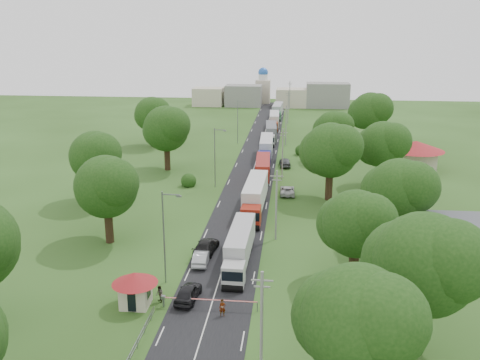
# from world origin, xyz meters

# --- Properties ---
(ground) EXTENTS (260.00, 260.00, 0.00)m
(ground) POSITION_xyz_m (0.00, 0.00, 0.00)
(ground) COLOR #284517
(ground) RESTS_ON ground
(road) EXTENTS (8.00, 200.00, 0.04)m
(road) POSITION_xyz_m (0.00, 20.00, 0.00)
(road) COLOR black
(road) RESTS_ON ground
(boom_barrier) EXTENTS (9.22, 0.35, 1.18)m
(boom_barrier) POSITION_xyz_m (-1.36, -25.00, 0.89)
(boom_barrier) COLOR slate
(boom_barrier) RESTS_ON ground
(guard_booth) EXTENTS (4.40, 4.40, 3.45)m
(guard_booth) POSITION_xyz_m (-7.20, -25.00, 2.16)
(guard_booth) COLOR beige
(guard_booth) RESTS_ON ground
(info_sign) EXTENTS (0.12, 3.10, 4.10)m
(info_sign) POSITION_xyz_m (5.20, 35.00, 3.00)
(info_sign) COLOR slate
(info_sign) RESTS_ON ground
(pole_0) EXTENTS (1.60, 0.24, 9.00)m
(pole_0) POSITION_xyz_m (5.50, -35.00, 4.68)
(pole_0) COLOR gray
(pole_0) RESTS_ON ground
(pole_1) EXTENTS (1.60, 0.24, 9.00)m
(pole_1) POSITION_xyz_m (5.50, -7.00, 4.68)
(pole_1) COLOR gray
(pole_1) RESTS_ON ground
(pole_2) EXTENTS (1.60, 0.24, 9.00)m
(pole_2) POSITION_xyz_m (5.50, 21.00, 4.68)
(pole_2) COLOR gray
(pole_2) RESTS_ON ground
(pole_3) EXTENTS (1.60, 0.24, 9.00)m
(pole_3) POSITION_xyz_m (5.50, 49.00, 4.68)
(pole_3) COLOR gray
(pole_3) RESTS_ON ground
(pole_4) EXTENTS (1.60, 0.24, 9.00)m
(pole_4) POSITION_xyz_m (5.50, 77.00, 4.68)
(pole_4) COLOR gray
(pole_4) RESTS_ON ground
(pole_5) EXTENTS (1.60, 0.24, 9.00)m
(pole_5) POSITION_xyz_m (5.50, 105.00, 4.68)
(pole_5) COLOR gray
(pole_5) RESTS_ON ground
(lamp_0) EXTENTS (2.03, 0.22, 10.00)m
(lamp_0) POSITION_xyz_m (-5.35, -20.00, 5.55)
(lamp_0) COLOR slate
(lamp_0) RESTS_ON ground
(lamp_1) EXTENTS (2.03, 0.22, 10.00)m
(lamp_1) POSITION_xyz_m (-5.35, 15.00, 5.55)
(lamp_1) COLOR slate
(lamp_1) RESTS_ON ground
(lamp_2) EXTENTS (2.03, 0.22, 10.00)m
(lamp_2) POSITION_xyz_m (-5.35, 50.00, 5.55)
(lamp_2) COLOR slate
(lamp_2) RESTS_ON ground
(tree_0) EXTENTS (8.80, 8.80, 11.07)m
(tree_0) POSITION_xyz_m (11.99, -37.84, 7.22)
(tree_0) COLOR #382616
(tree_0) RESTS_ON ground
(tree_1) EXTENTS (9.60, 9.60, 12.05)m
(tree_1) POSITION_xyz_m (17.99, -29.83, 7.85)
(tree_1) COLOR #382616
(tree_1) RESTS_ON ground
(tree_2) EXTENTS (8.00, 8.00, 10.10)m
(tree_2) POSITION_xyz_m (13.99, -17.86, 6.60)
(tree_2) COLOR #382616
(tree_2) RESTS_ON ground
(tree_3) EXTENTS (8.80, 8.80, 11.07)m
(tree_3) POSITION_xyz_m (19.99, -7.84, 7.22)
(tree_3) COLOR #382616
(tree_3) RESTS_ON ground
(tree_4) EXTENTS (9.60, 9.60, 12.05)m
(tree_4) POSITION_xyz_m (12.99, 10.17, 7.85)
(tree_4) COLOR #382616
(tree_4) RESTS_ON ground
(tree_5) EXTENTS (8.80, 8.80, 11.07)m
(tree_5) POSITION_xyz_m (21.99, 18.16, 7.22)
(tree_5) COLOR #382616
(tree_5) RESTS_ON ground
(tree_6) EXTENTS (8.00, 8.00, 10.10)m
(tree_6) POSITION_xyz_m (14.99, 35.14, 6.60)
(tree_6) COLOR #382616
(tree_6) RESTS_ON ground
(tree_7) EXTENTS (9.60, 9.60, 12.05)m
(tree_7) POSITION_xyz_m (23.99, 50.17, 7.85)
(tree_7) COLOR #382616
(tree_7) RESTS_ON ground
(tree_10) EXTENTS (8.80, 8.80, 11.07)m
(tree_10) POSITION_xyz_m (-15.01, -9.84, 7.22)
(tree_10) COLOR #382616
(tree_10) RESTS_ON ground
(tree_11) EXTENTS (8.80, 8.80, 11.07)m
(tree_11) POSITION_xyz_m (-22.01, 5.16, 7.22)
(tree_11) COLOR #382616
(tree_11) RESTS_ON ground
(tree_12) EXTENTS (9.60, 9.60, 12.05)m
(tree_12) POSITION_xyz_m (-16.01, 25.17, 7.85)
(tree_12) COLOR #382616
(tree_12) RESTS_ON ground
(tree_13) EXTENTS (8.80, 8.80, 11.07)m
(tree_13) POSITION_xyz_m (-24.01, 45.16, 7.22)
(tree_13) COLOR #382616
(tree_13) RESTS_ON ground
(house_brick) EXTENTS (8.60, 6.60, 5.20)m
(house_brick) POSITION_xyz_m (26.00, -12.00, 2.65)
(house_brick) COLOR maroon
(house_brick) RESTS_ON ground
(house_cream) EXTENTS (10.08, 10.08, 5.80)m
(house_cream) POSITION_xyz_m (30.00, 30.00, 3.64)
(house_cream) COLOR beige
(house_cream) RESTS_ON ground
(distant_town) EXTENTS (52.00, 8.00, 8.00)m
(distant_town) POSITION_xyz_m (0.68, 110.00, 3.49)
(distant_town) COLOR gray
(distant_town) RESTS_ON ground
(church) EXTENTS (5.00, 5.00, 12.30)m
(church) POSITION_xyz_m (-4.00, 118.00, 5.39)
(church) COLOR beige
(church) RESTS_ON ground
(truck_0) EXTENTS (2.56, 13.74, 3.80)m
(truck_0) POSITION_xyz_m (1.71, -14.52, 2.02)
(truck_0) COLOR beige
(truck_0) RESTS_ON ground
(truck_1) EXTENTS (2.97, 15.58, 4.31)m
(truck_1) POSITION_xyz_m (2.06, 3.29, 2.29)
(truck_1) COLOR #9C1F11
(truck_1) RESTS_ON ground
(truck_2) EXTENTS (2.80, 13.77, 3.81)m
(truck_2) POSITION_xyz_m (2.18, 19.01, 2.02)
(truck_2) COLOR gold
(truck_2) RESTS_ON ground
(truck_3) EXTENTS (2.85, 14.60, 4.04)m
(truck_3) POSITION_xyz_m (1.82, 36.26, 2.14)
(truck_3) COLOR navy
(truck_3) RESTS_ON ground
(truck_4) EXTENTS (3.04, 14.10, 3.89)m
(truck_4) POSITION_xyz_m (1.99, 52.82, 2.07)
(truck_4) COLOR silver
(truck_4) RESTS_ON ground
(truck_5) EXTENTS (2.87, 14.13, 3.91)m
(truck_5) POSITION_xyz_m (2.04, 69.61, 2.07)
(truck_5) COLOR #983617
(truck_5) RESTS_ON ground
(truck_6) EXTENTS (2.87, 14.28, 3.95)m
(truck_6) POSITION_xyz_m (2.26, 86.84, 2.10)
(truck_6) COLOR #296D44
(truck_6) RESTS_ON ground
(car_lane_front) EXTENTS (2.28, 4.83, 1.60)m
(car_lane_front) POSITION_xyz_m (-2.40, -23.50, 0.80)
(car_lane_front) COLOR black
(car_lane_front) RESTS_ON ground
(car_lane_mid) EXTENTS (1.69, 4.60, 1.50)m
(car_lane_mid) POSITION_xyz_m (-2.57, -14.96, 0.75)
(car_lane_mid) COLOR #AAAEB2
(car_lane_mid) RESTS_ON ground
(car_lane_rear) EXTENTS (2.79, 5.72, 1.60)m
(car_lane_rear) POSITION_xyz_m (-2.54, -12.00, 0.80)
(car_lane_rear) COLOR black
(car_lane_rear) RESTS_ON ground
(car_verge_near) EXTENTS (2.42, 5.01, 1.37)m
(car_verge_near) POSITION_xyz_m (6.61, 11.93, 0.69)
(car_verge_near) COLOR silver
(car_verge_near) RESTS_ON ground
(car_verge_far) EXTENTS (2.45, 5.08, 1.67)m
(car_verge_far) POSITION_xyz_m (5.82, 29.83, 0.84)
(car_verge_far) COLOR #4D5053
(car_verge_far) RESTS_ON ground
(pedestrian_near) EXTENTS (0.64, 0.45, 1.66)m
(pedestrian_near) POSITION_xyz_m (1.34, -26.13, 0.83)
(pedestrian_near) COLOR gray
(pedestrian_near) RESTS_ON ground
(pedestrian_booth) EXTENTS (0.99, 1.03, 1.68)m
(pedestrian_booth) POSITION_xyz_m (-5.07, -24.19, 0.84)
(pedestrian_booth) COLOR gray
(pedestrian_booth) RESTS_ON ground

